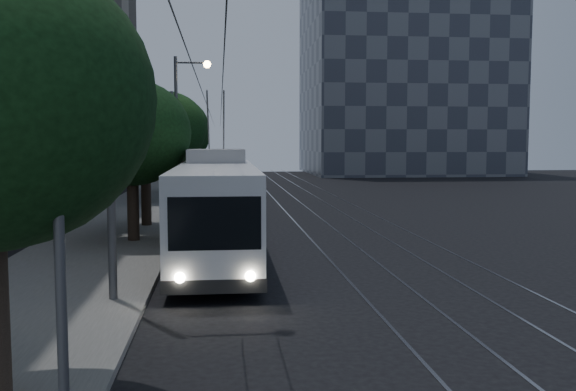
# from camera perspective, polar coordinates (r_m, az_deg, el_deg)

# --- Properties ---
(ground) EXTENTS (120.00, 120.00, 0.00)m
(ground) POSITION_cam_1_polar(r_m,az_deg,el_deg) (19.05, 3.91, -6.88)
(ground) COLOR black
(ground) RESTS_ON ground
(sidewalk) EXTENTS (5.00, 90.00, 0.15)m
(sidewalk) POSITION_cam_1_polar(r_m,az_deg,el_deg) (38.78, -12.34, -0.80)
(sidewalk) COLOR slate
(sidewalk) RESTS_ON ground
(tram_rails) EXTENTS (4.52, 90.00, 0.02)m
(tram_rails) POSITION_cam_1_polar(r_m,az_deg,el_deg) (38.98, 2.44, -0.76)
(tram_rails) COLOR gray
(tram_rails) RESTS_ON ground
(overhead_wires) EXTENTS (2.23, 90.00, 6.00)m
(overhead_wires) POSITION_cam_1_polar(r_m,az_deg,el_deg) (38.40, -8.67, 4.27)
(overhead_wires) COLOR black
(overhead_wires) RESTS_ON ground
(building_distant_right) EXTENTS (22.00, 18.00, 24.00)m
(building_distant_right) POSITION_cam_1_polar(r_m,az_deg,el_deg) (76.80, 10.21, 10.96)
(building_distant_right) COLOR #3B3F4B
(building_distant_right) RESTS_ON ground
(trolleybus) EXTENTS (2.65, 12.01, 5.63)m
(trolleybus) POSITION_cam_1_polar(r_m,az_deg,el_deg) (20.90, -6.40, -1.28)
(trolleybus) COLOR silver
(trolleybus) RESTS_ON ground
(pickup_silver) EXTENTS (3.12, 5.72, 1.52)m
(pickup_silver) POSITION_cam_1_polar(r_m,az_deg,el_deg) (30.01, -4.99, -1.06)
(pickup_silver) COLOR #9A9BA1
(pickup_silver) RESTS_ON ground
(car_white_a) EXTENTS (1.74, 3.99, 1.34)m
(car_white_a) POSITION_cam_1_polar(r_m,az_deg,el_deg) (32.54, -7.89, -0.78)
(car_white_a) COLOR white
(car_white_a) RESTS_ON ground
(car_white_b) EXTENTS (3.40, 4.85, 1.30)m
(car_white_b) POSITION_cam_1_polar(r_m,az_deg,el_deg) (42.49, -5.32, 0.57)
(car_white_b) COLOR white
(car_white_b) RESTS_ON ground
(car_white_c) EXTENTS (2.83, 4.75, 1.48)m
(car_white_c) POSITION_cam_1_polar(r_m,az_deg,el_deg) (44.71, -7.41, 0.88)
(car_white_c) COLOR #B4B4B8
(car_white_c) RESTS_ON ground
(car_white_d) EXTENTS (2.77, 4.89, 1.57)m
(car_white_d) POSITION_cam_1_polar(r_m,az_deg,el_deg) (49.11, -6.68, 1.31)
(car_white_d) COLOR silver
(car_white_d) RESTS_ON ground
(tree_1) EXTENTS (4.40, 4.40, 6.15)m
(tree_1) POSITION_cam_1_polar(r_m,az_deg,el_deg) (24.57, -13.73, 5.40)
(tree_1) COLOR black
(tree_1) RESTS_ON ground
(tree_2) EXTENTS (3.89, 3.89, 6.12)m
(tree_2) POSITION_cam_1_polar(r_m,az_deg,el_deg) (28.83, -12.61, 5.72)
(tree_2) COLOR black
(tree_2) RESTS_ON ground
(tree_3) EXTENTS (4.95, 4.95, 6.87)m
(tree_3) POSITION_cam_1_polar(r_m,az_deg,el_deg) (40.27, -10.76, 5.92)
(tree_3) COLOR black
(tree_3) RESTS_ON ground
(tree_4) EXTENTS (5.04, 5.04, 7.00)m
(tree_4) POSITION_cam_1_polar(r_m,az_deg,el_deg) (46.84, -10.11, 5.90)
(tree_4) COLOR black
(tree_4) RESTS_ON ground
(tree_5) EXTENTS (4.67, 4.67, 6.20)m
(tree_5) POSITION_cam_1_polar(r_m,az_deg,el_deg) (57.87, -9.33, 5.10)
(tree_5) COLOR black
(tree_5) RESTS_ON ground
(streetlamp_near) EXTENTS (2.45, 0.44, 10.12)m
(streetlamp_near) POSITION_cam_1_polar(r_m,az_deg,el_deg) (15.62, -14.23, 12.85)
(streetlamp_near) COLOR #5C5C5F
(streetlamp_near) RESTS_ON ground
(streetlamp_far) EXTENTS (2.17, 0.44, 8.80)m
(streetlamp_far) POSITION_cam_1_polar(r_m,az_deg,el_deg) (38.90, -9.32, 7.07)
(streetlamp_far) COLOR #5C5C5F
(streetlamp_far) RESTS_ON ground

